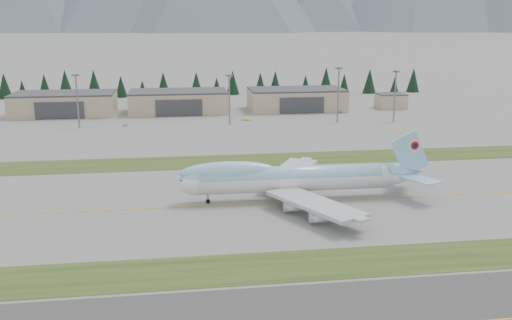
{
  "coord_description": "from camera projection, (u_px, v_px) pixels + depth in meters",
  "views": [
    {
      "loc": [
        -16.43,
        -135.49,
        45.18
      ],
      "look_at": [
        4.68,
        13.36,
        8.0
      ],
      "focal_mm": 40.0,
      "sensor_mm": 36.0,
      "label": 1
    }
  ],
  "objects": [
    {
      "name": "service_vehicle_c",
      "position": [
        340.0,
        113.0,
        283.75
      ],
      "size": [
        1.57,
        3.64,
        1.04
      ],
      "primitive_type": "imported",
      "rotation": [
        0.0,
        0.0,
        -0.03
      ],
      "color": "#AEAFB3",
      "rests_on": "ground"
    },
    {
      "name": "control_shed",
      "position": [
        391.0,
        101.0,
        297.6
      ],
      "size": [
        14.0,
        12.0,
        7.6
      ],
      "color": "gray",
      "rests_on": "ground"
    },
    {
      "name": "ground",
      "position": [
        245.0,
        204.0,
        143.31
      ],
      "size": [
        7000.0,
        7000.0,
        0.0
      ],
      "primitive_type": "plane",
      "color": "slate",
      "rests_on": "ground"
    },
    {
      "name": "taxiway_line_main",
      "position": [
        245.0,
        204.0,
        143.31
      ],
      "size": [
        400.0,
        0.4,
        0.02
      ],
      "primitive_type": "cube",
      "color": "gold",
      "rests_on": "ground"
    },
    {
      "name": "conifer_belt",
      "position": [
        192.0,
        84.0,
        344.41
      ],
      "size": [
        278.87,
        16.01,
        16.78
      ],
      "color": "black",
      "rests_on": "ground"
    },
    {
      "name": "grass_strip_near",
      "position": [
        270.0,
        267.0,
        106.79
      ],
      "size": [
        400.0,
        14.0,
        0.08
      ],
      "primitive_type": "cube",
      "color": "#243F16",
      "rests_on": "ground"
    },
    {
      "name": "floodlight_masts",
      "position": [
        174.0,
        89.0,
        243.39
      ],
      "size": [
        181.57,
        7.08,
        24.56
      ],
      "color": "slate",
      "rests_on": "ground"
    },
    {
      "name": "hangar_left",
      "position": [
        64.0,
        104.0,
        276.55
      ],
      "size": [
        48.0,
        26.6,
        10.8
      ],
      "color": "gray",
      "rests_on": "ground"
    },
    {
      "name": "service_vehicle_a",
      "position": [
        125.0,
        126.0,
        248.91
      ],
      "size": [
        2.05,
        3.54,
        1.13
      ],
      "primitive_type": "imported",
      "rotation": [
        0.0,
        0.0,
        -0.23
      ],
      "color": "silver",
      "rests_on": "ground"
    },
    {
      "name": "grass_strip_far",
      "position": [
        228.0,
        161.0,
        186.56
      ],
      "size": [
        400.0,
        18.0,
        0.08
      ],
      "primitive_type": "cube",
      "color": "#243F16",
      "rests_on": "ground"
    },
    {
      "name": "hangar_center",
      "position": [
        179.0,
        101.0,
        284.05
      ],
      "size": [
        48.0,
        26.6,
        10.8
      ],
      "color": "gray",
      "rests_on": "ground"
    },
    {
      "name": "service_vehicle_b",
      "position": [
        246.0,
        120.0,
        262.02
      ],
      "size": [
        4.09,
        2.26,
        1.28
      ],
      "primitive_type": "imported",
      "rotation": [
        0.0,
        0.0,
        1.33
      ],
      "color": "yellow",
      "rests_on": "ground"
    },
    {
      "name": "boeing_747_freighter",
      "position": [
        292.0,
        178.0,
        145.61
      ],
      "size": [
        65.52,
        57.13,
        17.42
      ],
      "rotation": [
        0.0,
        0.0,
        -0.01
      ],
      "color": "silver",
      "rests_on": "ground"
    },
    {
      "name": "hangar_right",
      "position": [
        296.0,
        99.0,
        292.22
      ],
      "size": [
        48.0,
        26.6,
        10.8
      ],
      "color": "gray",
      "rests_on": "ground"
    }
  ]
}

